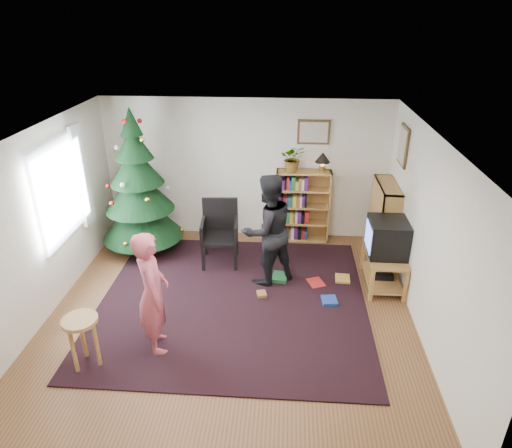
# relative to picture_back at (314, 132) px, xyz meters

# --- Properties ---
(floor) EXTENTS (5.00, 5.00, 0.00)m
(floor) POSITION_rel_picture_back_xyz_m (-1.15, -2.48, -1.95)
(floor) COLOR brown
(floor) RESTS_ON ground
(ceiling) EXTENTS (5.00, 5.00, 0.00)m
(ceiling) POSITION_rel_picture_back_xyz_m (-1.15, -2.48, 0.55)
(ceiling) COLOR white
(ceiling) RESTS_ON wall_back
(wall_back) EXTENTS (5.00, 0.02, 2.50)m
(wall_back) POSITION_rel_picture_back_xyz_m (-1.15, 0.02, -0.70)
(wall_back) COLOR silver
(wall_back) RESTS_ON floor
(wall_front) EXTENTS (5.00, 0.02, 2.50)m
(wall_front) POSITION_rel_picture_back_xyz_m (-1.15, -4.97, -0.70)
(wall_front) COLOR silver
(wall_front) RESTS_ON floor
(wall_left) EXTENTS (0.02, 5.00, 2.50)m
(wall_left) POSITION_rel_picture_back_xyz_m (-3.65, -2.48, -0.70)
(wall_left) COLOR silver
(wall_left) RESTS_ON floor
(wall_right) EXTENTS (0.02, 5.00, 2.50)m
(wall_right) POSITION_rel_picture_back_xyz_m (1.35, -2.48, -0.70)
(wall_right) COLOR silver
(wall_right) RESTS_ON floor
(rug) EXTENTS (3.80, 3.60, 0.02)m
(rug) POSITION_rel_picture_back_xyz_m (-1.15, -2.17, -1.94)
(rug) COLOR black
(rug) RESTS_ON floor
(window_pane) EXTENTS (0.04, 1.20, 1.40)m
(window_pane) POSITION_rel_picture_back_xyz_m (-3.62, -1.88, -0.45)
(window_pane) COLOR silver
(window_pane) RESTS_ON wall_left
(curtain) EXTENTS (0.06, 0.35, 1.60)m
(curtain) POSITION_rel_picture_back_xyz_m (-3.58, -1.18, -0.45)
(curtain) COLOR silver
(curtain) RESTS_ON wall_left
(picture_back) EXTENTS (0.55, 0.03, 0.42)m
(picture_back) POSITION_rel_picture_back_xyz_m (0.00, 0.00, 0.00)
(picture_back) COLOR #4C3319
(picture_back) RESTS_ON wall_back
(picture_right) EXTENTS (0.03, 0.50, 0.60)m
(picture_right) POSITION_rel_picture_back_xyz_m (1.33, -0.73, 0.00)
(picture_right) COLOR #4C3319
(picture_right) RESTS_ON wall_right
(christmas_tree) EXTENTS (1.36, 1.36, 2.47)m
(christmas_tree) POSITION_rel_picture_back_xyz_m (-2.88, -0.73, -0.92)
(christmas_tree) COLOR #3F2816
(christmas_tree) RESTS_ON rug
(bookshelf_back) EXTENTS (0.95, 0.30, 1.30)m
(bookshelf_back) POSITION_rel_picture_back_xyz_m (-0.13, -0.14, -1.29)
(bookshelf_back) COLOR #AE823E
(bookshelf_back) RESTS_ON floor
(bookshelf_right) EXTENTS (0.30, 0.95, 1.30)m
(bookshelf_right) POSITION_rel_picture_back_xyz_m (1.19, -0.67, -1.29)
(bookshelf_right) COLOR #AE823E
(bookshelf_right) RESTS_ON floor
(tv_stand) EXTENTS (0.54, 0.97, 0.55)m
(tv_stand) POSITION_rel_picture_back_xyz_m (1.07, -1.57, -1.62)
(tv_stand) COLOR #AE823E
(tv_stand) RESTS_ON floor
(crt_tv) EXTENTS (0.56, 0.60, 0.52)m
(crt_tv) POSITION_rel_picture_back_xyz_m (1.07, -1.58, -1.14)
(crt_tv) COLOR black
(crt_tv) RESTS_ON tv_stand
(armchair) EXTENTS (0.62, 0.62, 1.06)m
(armchair) POSITION_rel_picture_back_xyz_m (-1.48, -0.99, -1.38)
(armchair) COLOR black
(armchair) RESTS_ON rug
(stool) EXTENTS (0.41, 0.41, 0.68)m
(stool) POSITION_rel_picture_back_xyz_m (-2.72, -3.60, -1.43)
(stool) COLOR #AE823E
(stool) RESTS_ON floor
(person_standing) EXTENTS (0.56, 0.68, 1.60)m
(person_standing) POSITION_rel_picture_back_xyz_m (-1.97, -3.21, -1.15)
(person_standing) COLOR #AD4553
(person_standing) RESTS_ON rug
(person_by_chair) EXTENTS (1.07, 1.02, 1.74)m
(person_by_chair) POSITION_rel_picture_back_xyz_m (-0.69, -1.59, -1.08)
(person_by_chair) COLOR black
(person_by_chair) RESTS_ON rug
(potted_plant) EXTENTS (0.43, 0.38, 0.46)m
(potted_plant) POSITION_rel_picture_back_xyz_m (-0.33, -0.14, -0.42)
(potted_plant) COLOR gray
(potted_plant) RESTS_ON bookshelf_back
(table_lamp) EXTENTS (0.26, 0.26, 0.34)m
(table_lamp) POSITION_rel_picture_back_xyz_m (0.17, -0.14, -0.42)
(table_lamp) COLOR #A57F33
(table_lamp) RESTS_ON bookshelf_back
(floor_clutter) EXTENTS (1.43, 0.82, 0.08)m
(floor_clutter) POSITION_rel_picture_back_xyz_m (-0.09, -1.78, -1.91)
(floor_clutter) COLOR #A51E19
(floor_clutter) RESTS_ON rug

